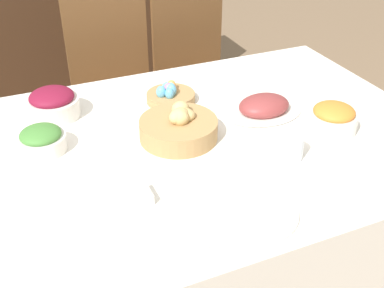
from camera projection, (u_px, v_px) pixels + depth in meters
The scene contains 17 objects.
ground_plane at pixel (183, 288), 2.03m from camera, with size 12.00×12.00×0.00m, color #7F664C.
dining_table at pixel (182, 222), 1.83m from camera, with size 1.81×1.17×0.73m.
chair_far_center at pixel (117, 90), 2.46m from camera, with size 0.42×0.42×0.98m.
chair_far_right at pixel (198, 76), 2.61m from camera, with size 0.47×0.47×0.98m.
sideboard at pixel (83, 33), 3.29m from camera, with size 1.45×0.44×0.96m.
bread_basket at pixel (180, 126), 1.63m from camera, with size 0.27×0.27×0.12m.
egg_basket at pixel (170, 95), 1.87m from camera, with size 0.19×0.19×0.08m.
ham_platter at pixel (264, 107), 1.79m from camera, with size 0.30×0.21×0.08m.
beet_salad_bowl at pixel (53, 104), 1.76m from camera, with size 0.19×0.19×0.11m.
green_salad_bowl at pixel (42, 140), 1.57m from camera, with size 0.16×0.16×0.09m.
carrot_bowl at pixel (333, 118), 1.67m from camera, with size 0.17×0.17×0.10m.
dinner_plate at pixel (249, 211), 1.32m from camera, with size 0.27×0.27×0.01m.
fork at pixel (195, 228), 1.27m from camera, with size 0.01×0.17×0.00m.
knife at pixel (298, 197), 1.38m from camera, with size 0.01×0.17×0.00m.
spoon at pixel (307, 195), 1.39m from camera, with size 0.01×0.17×0.00m.
drinking_cup at pixel (291, 147), 1.53m from camera, with size 0.08×0.08×0.08m.
butter_dish at pixel (130, 198), 1.35m from camera, with size 0.12×0.07×0.03m.
Camera 1 is at (-0.51, -1.29, 1.60)m, focal length 45.00 mm.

